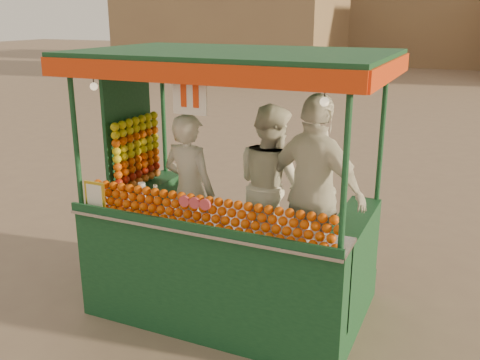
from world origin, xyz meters
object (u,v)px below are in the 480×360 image
at_px(vendor_middle, 271,185).
at_px(vendor_right, 315,193).
at_px(juice_cart, 222,232).
at_px(vendor_left, 190,192).

height_order(vendor_middle, vendor_right, vendor_right).
bearing_deg(juice_cart, vendor_middle, 70.20).
bearing_deg(vendor_left, vendor_middle, -140.20).
bearing_deg(juice_cart, vendor_left, 153.93).
relative_size(vendor_left, vendor_middle, 0.96).
distance_m(vendor_middle, vendor_right, 0.65).
bearing_deg(vendor_right, juice_cart, 45.29).
bearing_deg(vendor_middle, juice_cart, 105.92).
xyz_separation_m(juice_cart, vendor_middle, (0.24, 0.68, 0.31)).
bearing_deg(juice_cart, vendor_right, 24.15).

